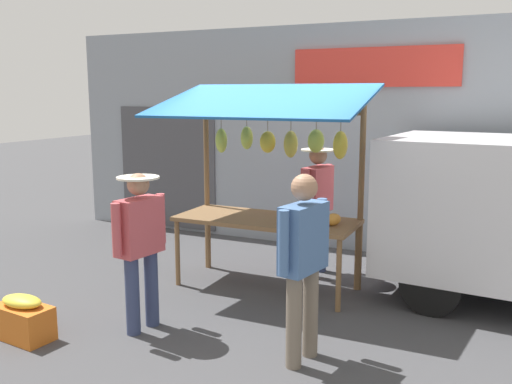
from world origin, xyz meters
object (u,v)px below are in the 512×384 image
object	(u,v)px
vendor_with_sunhat	(317,199)
shopper_in_striped_shirt	(140,239)
market_stall	(270,161)
produce_crate_near	(23,319)
shopper_in_grey_tee	(303,254)

from	to	relation	value
vendor_with_sunhat	shopper_in_striped_shirt	bearing A→B (deg)	-13.85
market_stall	vendor_with_sunhat	bearing A→B (deg)	-118.15
market_stall	produce_crate_near	bearing A→B (deg)	56.87
shopper_in_grey_tee	produce_crate_near	distance (m)	2.84
market_stall	vendor_with_sunhat	xyz separation A→B (m)	(-0.37, -0.69, -0.56)
market_stall	shopper_in_grey_tee	bearing A→B (deg)	121.74
produce_crate_near	market_stall	bearing A→B (deg)	-123.13
vendor_with_sunhat	produce_crate_near	bearing A→B (deg)	-23.22
produce_crate_near	shopper_in_grey_tee	bearing A→B (deg)	-164.93
market_stall	produce_crate_near	world-z (taller)	market_stall
shopper_in_grey_tee	produce_crate_near	world-z (taller)	shopper_in_grey_tee
shopper_in_striped_shirt	produce_crate_near	xyz separation A→B (m)	(0.93, 0.67, -0.74)
vendor_with_sunhat	shopper_in_striped_shirt	xyz separation A→B (m)	(1.02, 2.44, -0.07)
vendor_with_sunhat	shopper_in_grey_tee	bearing A→B (deg)	24.84
shopper_in_striped_shirt	produce_crate_near	world-z (taller)	shopper_in_striped_shirt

